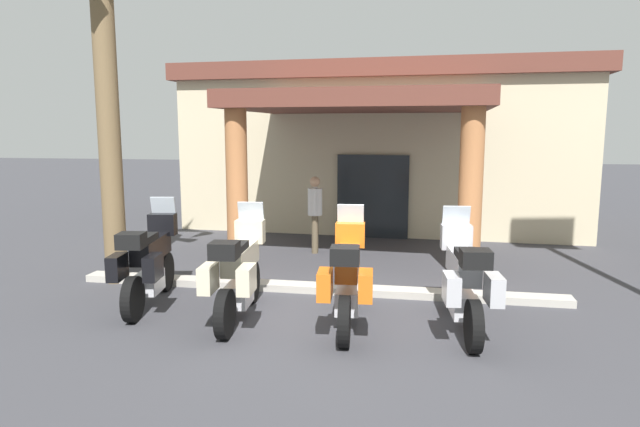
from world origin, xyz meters
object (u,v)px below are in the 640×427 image
at_px(motorcycle_cream, 238,272).
at_px(pedestrian, 315,209).
at_px(palm_tree_roadside, 103,32).
at_px(motel_building, 384,145).
at_px(motorcycle_black, 149,262).
at_px(motorcycle_orange, 347,277).
at_px(motorcycle_silver, 464,281).

xyz_separation_m(motorcycle_cream, pedestrian, (0.23, 4.54, 0.29)).
bearing_deg(motorcycle_cream, palm_tree_roadside, 57.18).
distance_m(pedestrian, palm_tree_roadside, 5.47).
xyz_separation_m(motel_building, pedestrian, (-1.20, -4.49, -1.29)).
distance_m(motorcycle_black, motorcycle_orange, 3.17).
bearing_deg(palm_tree_roadside, motorcycle_silver, -13.12).
bearing_deg(motorcycle_cream, motorcycle_silver, -92.57).
distance_m(motorcycle_orange, motorcycle_silver, 1.58).
height_order(motel_building, motorcycle_black, motel_building).
height_order(motel_building, motorcycle_silver, motel_building).
distance_m(motorcycle_cream, palm_tree_roadside, 4.87).
relative_size(motorcycle_silver, pedestrian, 1.30).
height_order(motorcycle_black, motorcycle_orange, same).
xyz_separation_m(motorcycle_orange, pedestrian, (-1.34, 4.54, 0.29)).
relative_size(motorcycle_cream, palm_tree_roadside, 0.35).
xyz_separation_m(motorcycle_black, motorcycle_cream, (1.58, -0.36, 0.00)).
distance_m(motorcycle_orange, pedestrian, 4.74).
relative_size(motorcycle_cream, pedestrian, 1.30).
bearing_deg(motorcycle_orange, motorcycle_silver, -90.76).
bearing_deg(pedestrian, motorcycle_orange, 98.27).
xyz_separation_m(motorcycle_black, motorcycle_silver, (4.73, -0.24, 0.00)).
bearing_deg(motorcycle_cream, motel_building, -13.72).
relative_size(motorcycle_orange, motorcycle_silver, 1.00).
height_order(motel_building, motorcycle_cream, motel_building).
bearing_deg(motorcycle_silver, motorcycle_cream, 86.41).
bearing_deg(motorcycle_silver, motorcycle_orange, 88.44).
xyz_separation_m(motorcycle_silver, pedestrian, (-2.92, 4.42, 0.29)).
bearing_deg(motorcycle_silver, motel_building, 5.20).
xyz_separation_m(motorcycle_cream, motorcycle_silver, (3.15, 0.12, 0.00)).
xyz_separation_m(motorcycle_cream, motorcycle_orange, (1.58, 0.00, 0.00)).
distance_m(motorcycle_black, motorcycle_silver, 4.73).
bearing_deg(palm_tree_roadside, motel_building, 60.38).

